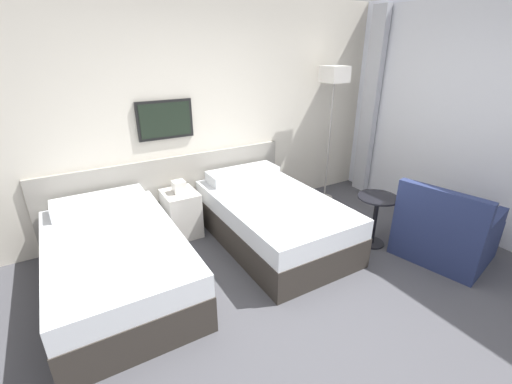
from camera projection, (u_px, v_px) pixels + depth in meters
The scene contains 8 objects.
ground_plane at pixel (318, 314), 2.94m from camera, with size 16.00×16.00×0.00m, color #47474C.
wall_headboard at pixel (204, 120), 4.19m from camera, with size 10.00×0.10×2.70m.
bed_near_door at pixel (117, 262), 3.16m from camera, with size 1.14×1.90×0.68m.
bed_near_window at pixel (272, 218), 3.96m from camera, with size 1.14×1.90×0.68m.
nightstand at pixel (181, 213), 4.10m from camera, with size 0.38×0.44×0.69m.
floor_lamp at pixel (334, 85), 4.55m from camera, with size 0.29×0.29×1.89m.
side_table at pixel (376, 211), 3.84m from camera, with size 0.44×0.44×0.59m.
armchair at pixel (444, 233), 3.66m from camera, with size 0.97×1.01×0.87m.
Camera 1 is at (-1.62, -1.71, 2.12)m, focal length 24.00 mm.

